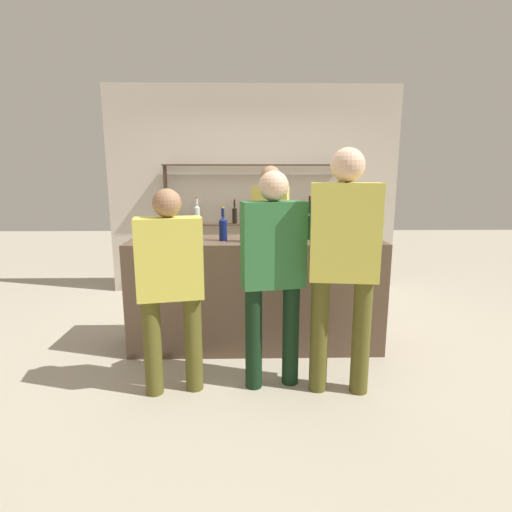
# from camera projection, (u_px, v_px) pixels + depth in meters

# --- Properties ---
(ground_plane) EXTENTS (16.00, 16.00, 0.00)m
(ground_plane) POSITION_uv_depth(u_px,v_px,m) (256.00, 344.00, 3.92)
(ground_plane) COLOR #B2A893
(bar_counter) EXTENTS (2.34, 0.62, 1.04)m
(bar_counter) POSITION_uv_depth(u_px,v_px,m) (256.00, 293.00, 3.82)
(bar_counter) COLOR brown
(bar_counter) RESTS_ON ground_plane
(back_wall) EXTENTS (3.94, 0.12, 2.80)m
(back_wall) POSITION_uv_depth(u_px,v_px,m) (253.00, 192.00, 5.51)
(back_wall) COLOR beige
(back_wall) RESTS_ON ground_plane
(back_shelf) EXTENTS (2.39, 0.18, 1.77)m
(back_shelf) POSITION_uv_depth(u_px,v_px,m) (253.00, 208.00, 5.38)
(back_shelf) COLOR #4C3828
(back_shelf) RESTS_ON ground_plane
(counter_bottle_0) EXTENTS (0.08, 0.08, 0.36)m
(counter_bottle_0) POSITION_uv_depth(u_px,v_px,m) (310.00, 225.00, 3.70)
(counter_bottle_0) COLOR black
(counter_bottle_0) RESTS_ON bar_counter
(counter_bottle_1) EXTENTS (0.07, 0.07, 0.31)m
(counter_bottle_1) POSITION_uv_depth(u_px,v_px,m) (223.00, 228.00, 3.63)
(counter_bottle_1) COLOR #0F1956
(counter_bottle_1) RESTS_ON bar_counter
(counter_bottle_2) EXTENTS (0.08, 0.08, 0.34)m
(counter_bottle_2) POSITION_uv_depth(u_px,v_px,m) (373.00, 228.00, 3.53)
(counter_bottle_2) COLOR black
(counter_bottle_2) RESTS_ON bar_counter
(wine_glass) EXTENTS (0.07, 0.07, 0.15)m
(wine_glass) POSITION_uv_depth(u_px,v_px,m) (336.00, 226.00, 3.81)
(wine_glass) COLOR silver
(wine_glass) RESTS_ON bar_counter
(cork_jar) EXTENTS (0.12, 0.12, 0.17)m
(cork_jar) POSITION_uv_depth(u_px,v_px,m) (247.00, 232.00, 3.58)
(cork_jar) COLOR silver
(cork_jar) RESTS_ON bar_counter
(server_behind_counter) EXTENTS (0.44, 0.28, 1.74)m
(server_behind_counter) POSITION_uv_depth(u_px,v_px,m) (270.00, 227.00, 4.63)
(server_behind_counter) COLOR brown
(server_behind_counter) RESTS_ON ground_plane
(customer_left) EXTENTS (0.50, 0.30, 1.54)m
(customer_left) POSITION_uv_depth(u_px,v_px,m) (170.00, 279.00, 2.91)
(customer_left) COLOR brown
(customer_left) RESTS_ON ground_plane
(customer_right) EXTENTS (0.51, 0.27, 1.82)m
(customer_right) POSITION_uv_depth(u_px,v_px,m) (344.00, 255.00, 2.88)
(customer_right) COLOR brown
(customer_right) RESTS_ON ground_plane
(customer_center) EXTENTS (0.49, 0.28, 1.67)m
(customer_center) POSITION_uv_depth(u_px,v_px,m) (273.00, 265.00, 2.98)
(customer_center) COLOR black
(customer_center) RESTS_ON ground_plane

